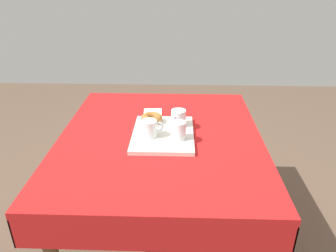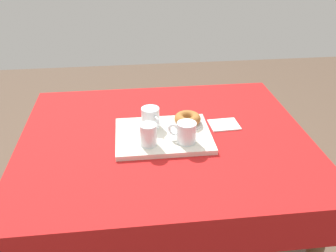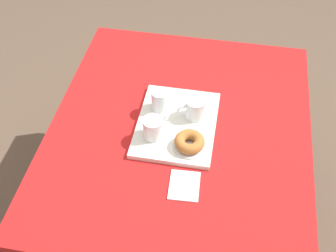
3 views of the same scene
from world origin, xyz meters
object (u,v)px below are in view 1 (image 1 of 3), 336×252
tea_mug_right (178,118)px  water_glass_near (179,131)px  tea_mug_left (149,129)px  sugar_donut_left (152,118)px  dining_table (161,150)px  donut_plate_left (152,122)px  paper_napkin (153,113)px  serving_tray (163,134)px

tea_mug_right → water_glass_near: water_glass_near is taller
tea_mug_left → water_glass_near: 0.15m
sugar_donut_left → dining_table: bearing=-153.5°
water_glass_near → donut_plate_left: (0.19, 0.15, -0.04)m
paper_napkin → dining_table: bearing=-167.5°
sugar_donut_left → tea_mug_right: bearing=-102.0°
donut_plate_left → water_glass_near: bearing=-140.6°
tea_mug_left → water_glass_near: (-0.02, -0.15, 0.00)m
water_glass_near → donut_plate_left: bearing=39.4°
dining_table → tea_mug_right: (0.08, -0.09, 0.16)m
tea_mug_right → sugar_donut_left: 0.15m
tea_mug_left → donut_plate_left: tea_mug_left is taller
water_glass_near → dining_table: bearing=52.0°
dining_table → donut_plate_left: bearing=26.5°
tea_mug_left → donut_plate_left: bearing=0.6°
donut_plate_left → paper_napkin: (0.17, 0.01, -0.02)m
dining_table → tea_mug_left: 0.17m
donut_plate_left → paper_napkin: size_ratio=1.01×
donut_plate_left → sugar_donut_left: (0.00, -0.00, 0.02)m
dining_table → water_glass_near: water_glass_near is taller
paper_napkin → sugar_donut_left: bearing=-177.3°
sugar_donut_left → tea_mug_left: bearing=-179.4°
tea_mug_left → water_glass_near: size_ratio=1.25×
serving_tray → water_glass_near: 0.12m
tea_mug_right → tea_mug_left: bearing=132.5°
serving_tray → paper_napkin: size_ratio=3.11×
tea_mug_right → sugar_donut_left: bearing=78.0°
tea_mug_left → paper_napkin: bearing=1.7°
donut_plate_left → paper_napkin: 0.18m
tea_mug_right → sugar_donut_left: tea_mug_right is taller
dining_table → serving_tray: bearing=-118.8°
water_glass_near → paper_napkin: (0.36, 0.16, -0.06)m
sugar_donut_left → water_glass_near: bearing=-140.6°
serving_tray → paper_napkin: 0.30m
water_glass_near → paper_napkin: 0.40m
serving_tray → tea_mug_right: bearing=-42.7°
dining_table → tea_mug_right: size_ratio=11.01×
serving_tray → tea_mug_left: bearing=125.7°
tea_mug_right → donut_plate_left: (0.03, 0.15, -0.04)m
paper_napkin → water_glass_near: bearing=-155.9°
water_glass_near → donut_plate_left: size_ratio=0.70×
dining_table → donut_plate_left: (0.11, 0.05, 0.12)m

